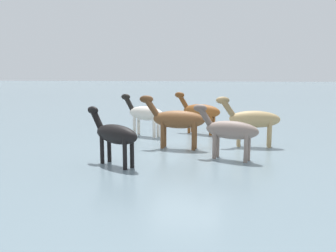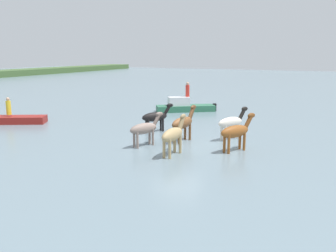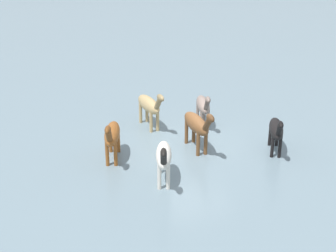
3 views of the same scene
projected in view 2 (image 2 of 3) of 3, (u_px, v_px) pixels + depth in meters
ground_plane at (179, 143)px, 19.77m from camera, size 167.76×167.76×0.00m
horse_chestnut_trailing at (145, 128)px, 18.88m from camera, size 2.13×1.11×1.68m
horse_gray_outer at (156, 117)px, 22.30m from camera, size 1.98×1.46×1.67m
horse_dark_mare at (183, 123)px, 19.85m from camera, size 2.43×0.78×1.88m
horse_rear_stallion at (173, 134)px, 17.18m from camera, size 2.33×0.58×1.81m
horse_mid_herd at (231, 122)px, 20.31m from camera, size 2.16×1.34×1.75m
horse_dun_straggler at (236, 131)px, 17.89m from camera, size 2.21×1.38×1.80m
boat_dinghy_port at (12, 121)px, 25.10m from camera, size 3.21×4.45×0.73m
boat_skiff_near at (184, 108)px, 30.12m from camera, size 3.85×4.61×1.34m
person_helmsman_aft at (8, 107)px, 24.98m from camera, size 0.32×0.32×1.19m
person_spotter_bow at (188, 90)px, 30.03m from camera, size 0.32×0.32×1.19m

